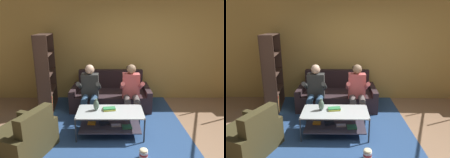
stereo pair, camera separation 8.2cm
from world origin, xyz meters
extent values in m
plane|color=#967458|center=(0.00, 0.00, 0.00)|extent=(16.80, 16.80, 0.00)
cube|color=tan|center=(0.00, 2.46, 1.45)|extent=(8.40, 0.12, 2.90)
cube|color=#2F2226|center=(-0.55, 1.76, 0.20)|extent=(1.66, 0.95, 0.41)
cube|color=black|center=(-0.55, 2.15, 0.64)|extent=(1.66, 0.18, 0.47)
cube|color=#2F2226|center=(-1.45, 1.76, 0.26)|extent=(0.13, 0.95, 0.53)
cube|color=#2F2226|center=(0.34, 1.76, 0.26)|extent=(0.13, 0.95, 0.53)
cylinder|color=navy|center=(-1.11, 0.98, 0.20)|extent=(0.14, 0.14, 0.41)
cylinder|color=navy|center=(-0.91, 0.98, 0.20)|extent=(0.14, 0.14, 0.41)
cylinder|color=navy|center=(-1.11, 1.16, 0.45)|extent=(0.14, 0.42, 0.14)
cylinder|color=navy|center=(-0.91, 1.16, 0.45)|extent=(0.14, 0.42, 0.14)
cube|color=#303231|center=(-1.01, 1.37, 0.69)|extent=(0.38, 0.22, 0.56)
cylinder|color=#303231|center=(-1.22, 1.19, 0.74)|extent=(0.09, 0.49, 0.31)
cylinder|color=#303231|center=(-0.81, 1.19, 0.74)|extent=(0.09, 0.49, 0.31)
sphere|color=beige|center=(-1.01, 1.37, 1.07)|extent=(0.21, 0.21, 0.21)
ellipsoid|color=black|center=(-1.01, 1.39, 1.10)|extent=(0.21, 0.21, 0.13)
cylinder|color=#554D4C|center=(-0.19, 0.98, 0.20)|extent=(0.14, 0.14, 0.41)
cylinder|color=#554D4C|center=(0.01, 0.98, 0.20)|extent=(0.14, 0.14, 0.41)
cylinder|color=#554D4C|center=(-0.19, 1.16, 0.45)|extent=(0.14, 0.42, 0.14)
cylinder|color=#554D4C|center=(0.01, 1.16, 0.45)|extent=(0.14, 0.42, 0.14)
cube|color=#C65655|center=(-0.09, 1.37, 0.69)|extent=(0.38, 0.22, 0.56)
cylinder|color=#C65655|center=(-0.29, 1.19, 0.75)|extent=(0.09, 0.49, 0.31)
cylinder|color=#C65655|center=(0.12, 1.19, 0.75)|extent=(0.09, 0.49, 0.31)
sphere|color=#917255|center=(-0.09, 1.37, 1.08)|extent=(0.21, 0.21, 0.21)
ellipsoid|color=black|center=(-0.09, 1.39, 1.10)|extent=(0.21, 0.21, 0.13)
cube|color=#B2BCBE|center=(-0.55, 0.48, 0.46)|extent=(1.24, 0.64, 0.02)
cube|color=#3D3642|center=(-0.55, 0.48, 0.16)|extent=(1.14, 0.58, 0.02)
cylinder|color=#2C333A|center=(-1.16, 0.18, 0.24)|extent=(0.03, 0.03, 0.47)
cylinder|color=#2C333A|center=(0.05, 0.18, 0.24)|extent=(0.03, 0.03, 0.47)
cylinder|color=#2C333A|center=(-1.16, 0.79, 0.24)|extent=(0.03, 0.03, 0.47)
cylinder|color=#2C333A|center=(0.05, 0.79, 0.24)|extent=(0.03, 0.03, 0.47)
cube|color=orange|center=(-0.91, 0.54, 0.19)|extent=(0.15, 0.11, 0.03)
cube|color=#1F2432|center=(-0.67, 0.55, 0.19)|extent=(0.21, 0.18, 0.03)
cube|color=silver|center=(-0.44, 0.47, 0.18)|extent=(0.19, 0.11, 0.02)
cube|color=#388354|center=(-0.24, 0.41, 0.19)|extent=(0.19, 0.17, 0.02)
cube|color=navy|center=(-0.55, 1.02, 0.01)|extent=(3.00, 3.28, 0.01)
cube|color=slate|center=(-0.55, 1.02, 0.01)|extent=(1.65, 1.80, 0.00)
ellipsoid|color=#557061|center=(-0.81, 0.53, 0.57)|extent=(0.11, 0.11, 0.20)
cylinder|color=#557061|center=(-0.81, 0.53, 0.67)|extent=(0.05, 0.05, 0.05)
cube|color=gold|center=(-0.57, 0.55, 0.48)|extent=(0.25, 0.21, 0.02)
cube|color=#33884E|center=(-0.57, 0.54, 0.50)|extent=(0.25, 0.16, 0.02)
cube|color=#49342A|center=(-2.04, 1.28, 0.91)|extent=(0.30, 0.06, 1.81)
cube|color=#49342A|center=(-2.16, 2.19, 0.91)|extent=(0.30, 0.06, 1.81)
cube|color=#49342A|center=(-2.24, 1.72, 0.91)|extent=(0.14, 0.93, 1.81)
cube|color=#49342A|center=(-2.10, 1.73, 0.01)|extent=(0.41, 0.93, 0.02)
cube|color=#49342A|center=(-2.10, 1.73, 0.45)|extent=(0.41, 0.93, 0.02)
cube|color=#49342A|center=(-2.10, 1.73, 0.91)|extent=(0.41, 0.93, 0.02)
cube|color=#49342A|center=(-2.10, 1.73, 1.36)|extent=(0.41, 0.93, 0.02)
cube|color=#49342A|center=(-2.10, 1.73, 1.80)|extent=(0.41, 0.93, 0.02)
cube|color=silver|center=(-2.02, 1.33, 0.20)|extent=(0.21, 0.07, 0.36)
cube|color=teal|center=(-2.03, 1.36, 0.19)|extent=(0.23, 0.06, 0.34)
cube|color=#ABBA45|center=(-2.04, 1.40, 0.18)|extent=(0.23, 0.07, 0.32)
cube|color=red|center=(-2.04, 1.45, 0.21)|extent=(0.22, 0.06, 0.38)
cube|color=olive|center=(-2.06, 1.51, 0.20)|extent=(0.24, 0.08, 0.37)
cube|color=#3C8A46|center=(-2.07, 1.56, 0.19)|extent=(0.25, 0.08, 0.34)
cube|color=#3F391F|center=(-1.99, -0.10, 0.20)|extent=(1.00, 0.93, 0.41)
cube|color=#3F391F|center=(-1.69, -0.21, 0.60)|extent=(0.39, 0.71, 0.39)
cube|color=#3F391F|center=(-1.86, 0.28, 0.25)|extent=(0.80, 0.38, 0.51)
cylinder|color=red|center=(-0.02, -0.26, 0.02)|extent=(0.13, 0.13, 0.04)
cylinder|color=white|center=(-0.02, -0.26, 0.05)|extent=(0.13, 0.13, 0.04)
cylinder|color=red|center=(-0.02, -0.26, 0.09)|extent=(0.13, 0.13, 0.04)
cylinder|color=white|center=(-0.02, -0.26, 0.13)|extent=(0.13, 0.13, 0.04)
ellipsoid|color=beige|center=(-0.02, -0.26, 0.16)|extent=(0.13, 0.13, 0.05)
camera|label=1|loc=(-0.52, -2.94, 2.07)|focal=32.00mm
camera|label=2|loc=(-0.43, -2.94, 2.07)|focal=32.00mm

